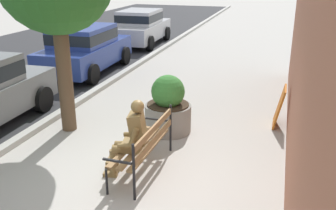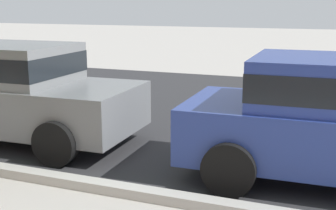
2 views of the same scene
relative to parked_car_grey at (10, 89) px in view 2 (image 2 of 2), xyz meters
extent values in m
cube|color=#2D2D30|center=(-0.86, 3.26, -0.84)|extent=(60.00, 9.00, 0.01)
cube|color=slate|center=(0.06, 0.00, -0.23)|extent=(4.15, 1.82, 0.70)
cube|color=slate|center=(-0.09, 0.00, 0.42)|extent=(2.18, 1.63, 0.60)
cube|color=black|center=(-0.09, 0.00, 0.42)|extent=(2.19, 1.64, 0.33)
cylinder|color=black|center=(1.36, 0.89, -0.52)|extent=(0.65, 0.24, 0.64)
cylinder|color=black|center=(1.41, -0.81, -0.52)|extent=(0.65, 0.24, 0.64)
cylinder|color=black|center=(3.80, 0.81, -0.52)|extent=(0.65, 0.24, 0.64)
cylinder|color=black|center=(3.85, -0.89, -0.52)|extent=(0.65, 0.24, 0.64)
camera|label=1|loc=(-6.10, -6.34, 2.54)|focal=40.59mm
camera|label=2|loc=(5.01, -5.74, 1.35)|focal=48.46mm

